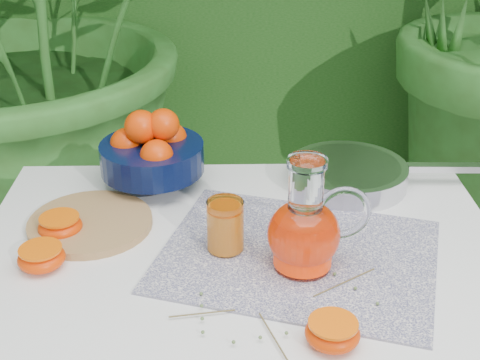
{
  "coord_description": "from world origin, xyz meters",
  "views": [
    {
      "loc": [
        -0.01,
        -1.01,
        1.44
      ],
      "look_at": [
        0.02,
        0.07,
        0.88
      ],
      "focal_mm": 50.0,
      "sensor_mm": 36.0,
      "label": 1
    }
  ],
  "objects_px": {
    "cutting_board": "(90,223)",
    "saute_pan": "(350,173)",
    "white_table": "(240,281)",
    "fruit_bowl": "(152,151)",
    "juice_pitcher": "(305,231)"
  },
  "relations": [
    {
      "from": "cutting_board",
      "to": "saute_pan",
      "type": "bearing_deg",
      "value": 17.27
    },
    {
      "from": "white_table",
      "to": "saute_pan",
      "type": "xyz_separation_m",
      "value": [
        0.25,
        0.25,
        0.11
      ]
    },
    {
      "from": "cutting_board",
      "to": "saute_pan",
      "type": "relative_size",
      "value": 0.53
    },
    {
      "from": "fruit_bowl",
      "to": "juice_pitcher",
      "type": "height_order",
      "value": "juice_pitcher"
    },
    {
      "from": "fruit_bowl",
      "to": "juice_pitcher",
      "type": "relative_size",
      "value": 1.33
    },
    {
      "from": "saute_pan",
      "to": "fruit_bowl",
      "type": "bearing_deg",
      "value": 178.68
    },
    {
      "from": "fruit_bowl",
      "to": "saute_pan",
      "type": "height_order",
      "value": "fruit_bowl"
    },
    {
      "from": "cutting_board",
      "to": "white_table",
      "type": "bearing_deg",
      "value": -14.52
    },
    {
      "from": "cutting_board",
      "to": "fruit_bowl",
      "type": "distance_m",
      "value": 0.22
    },
    {
      "from": "fruit_bowl",
      "to": "saute_pan",
      "type": "bearing_deg",
      "value": -1.32
    },
    {
      "from": "white_table",
      "to": "fruit_bowl",
      "type": "distance_m",
      "value": 0.36
    },
    {
      "from": "white_table",
      "to": "saute_pan",
      "type": "bearing_deg",
      "value": 44.74
    },
    {
      "from": "fruit_bowl",
      "to": "white_table",
      "type": "bearing_deg",
      "value": -53.81
    },
    {
      "from": "fruit_bowl",
      "to": "cutting_board",
      "type": "bearing_deg",
      "value": -121.27
    },
    {
      "from": "white_table",
      "to": "cutting_board",
      "type": "relative_size",
      "value": 4.09
    }
  ]
}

